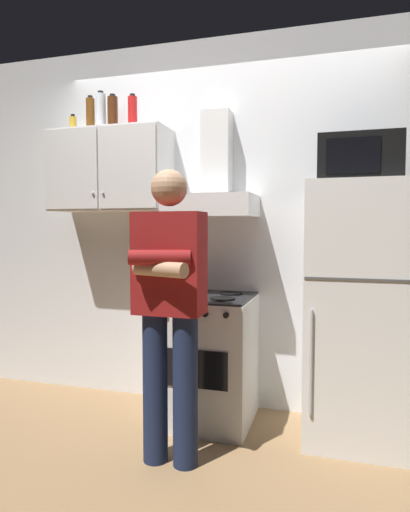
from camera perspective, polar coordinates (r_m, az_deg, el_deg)
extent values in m
plane|color=olive|center=(3.03, 0.00, -22.25)|extent=(7.00, 7.00, 0.00)
cube|color=white|center=(3.31, 2.96, 4.09)|extent=(4.80, 0.10, 2.70)
cube|color=silver|center=(3.43, -12.10, 10.69)|extent=(0.90, 0.34, 0.60)
cube|color=silver|center=(3.40, -16.94, 10.69)|extent=(0.43, 0.01, 0.58)
cube|color=silver|center=(3.18, -10.01, 11.30)|extent=(0.43, 0.01, 0.58)
sphere|color=#B2B2B7|center=(3.27, -14.27, 7.84)|extent=(0.02, 0.02, 0.02)
sphere|color=#B2B2B7|center=(3.23, -13.04, 7.91)|extent=(0.02, 0.02, 0.02)
cube|color=white|center=(3.11, 0.43, -13.14)|extent=(0.60, 0.60, 0.85)
cube|color=black|center=(3.02, 0.44, -5.28)|extent=(0.59, 0.59, 0.01)
cube|color=black|center=(2.83, -1.32, -14.35)|extent=(0.42, 0.01, 0.24)
cylinder|color=black|center=(2.94, -2.66, -5.28)|extent=(0.16, 0.16, 0.01)
cylinder|color=black|center=(2.87, 2.28, -5.50)|extent=(0.16, 0.16, 0.01)
cylinder|color=black|center=(3.17, -1.23, -4.64)|extent=(0.16, 0.16, 0.01)
cylinder|color=black|center=(3.10, 3.37, -4.83)|extent=(0.16, 0.16, 0.01)
cylinder|color=black|center=(2.80, -5.31, -7.15)|extent=(0.04, 0.02, 0.04)
cylinder|color=black|center=(2.76, -2.78, -7.32)|extent=(0.04, 0.02, 0.04)
cylinder|color=black|center=(2.71, 0.03, -7.48)|extent=(0.04, 0.02, 0.04)
cylinder|color=black|center=(2.68, 2.72, -7.63)|extent=(0.04, 0.02, 0.04)
cube|color=white|center=(3.06, 0.86, 6.47)|extent=(0.60, 0.44, 0.15)
cube|color=white|center=(3.24, 1.55, 12.99)|extent=(0.20, 0.16, 0.60)
cube|color=white|center=(2.92, 18.83, -6.90)|extent=(0.60, 0.60, 1.60)
cube|color=#4C4C4C|center=(2.58, 19.21, -2.86)|extent=(0.59, 0.01, 0.01)
cylinder|color=silver|center=(2.66, 13.48, -13.11)|extent=(0.02, 0.02, 0.60)
cube|color=black|center=(2.92, 19.19, 11.64)|extent=(0.48, 0.36, 0.28)
cube|color=black|center=(2.74, 18.52, 12.22)|extent=(0.30, 0.01, 0.20)
cylinder|color=#192342|center=(2.62, -6.43, -16.43)|extent=(0.14, 0.14, 0.85)
cylinder|color=#192342|center=(2.56, -2.55, -16.91)|extent=(0.14, 0.14, 0.85)
cube|color=maroon|center=(2.44, -4.60, -0.92)|extent=(0.38, 0.20, 0.56)
cylinder|color=maroon|center=(2.30, -5.85, -0.19)|extent=(0.33, 0.17, 0.08)
cylinder|color=tan|center=(2.31, -5.84, -1.68)|extent=(0.33, 0.17, 0.08)
sphere|color=tan|center=(2.44, -4.65, 8.73)|extent=(0.20, 0.20, 0.20)
cylinder|color=gold|center=(3.62, -16.64, 15.94)|extent=(0.05, 0.05, 0.11)
cylinder|color=black|center=(3.63, -16.66, 16.92)|extent=(0.03, 0.03, 0.02)
cylinder|color=red|center=(3.46, -9.31, 17.71)|extent=(0.07, 0.07, 0.23)
cylinder|color=black|center=(3.49, -9.33, 19.73)|extent=(0.04, 0.04, 0.02)
cylinder|color=brown|center=(3.62, -14.54, 17.13)|extent=(0.06, 0.06, 0.25)
cylinder|color=black|center=(3.65, -14.57, 19.19)|extent=(0.04, 0.04, 0.02)
cylinder|color=#47230F|center=(3.54, -11.80, 17.46)|extent=(0.08, 0.08, 0.25)
cylinder|color=black|center=(3.58, -11.83, 19.56)|extent=(0.04, 0.04, 0.02)
cylinder|color=silver|center=(3.58, -13.27, 17.52)|extent=(0.07, 0.07, 0.28)
cylinder|color=black|center=(3.62, -13.31, 19.80)|extent=(0.04, 0.04, 0.02)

